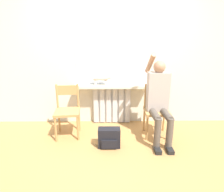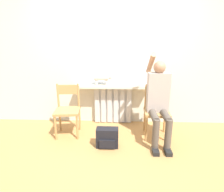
{
  "view_description": "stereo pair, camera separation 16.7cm",
  "coord_description": "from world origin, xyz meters",
  "px_view_note": "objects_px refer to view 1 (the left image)",
  "views": [
    {
      "loc": [
        -0.04,
        -2.34,
        1.55
      ],
      "look_at": [
        0.0,
        0.74,
        0.66
      ],
      "focal_mm": 30.0,
      "sensor_mm": 36.0,
      "label": 1
    },
    {
      "loc": [
        0.13,
        -2.34,
        1.55
      ],
      "look_at": [
        0.0,
        0.74,
        0.66
      ],
      "focal_mm": 30.0,
      "sensor_mm": 36.0,
      "label": 2
    }
  ],
  "objects_px": {
    "person": "(159,98)",
    "chair_left": "(67,110)",
    "chair_right": "(156,109)",
    "cat": "(102,78)",
    "backpack": "(109,138)"
  },
  "relations": [
    {
      "from": "chair_left",
      "to": "cat",
      "type": "height_order",
      "value": "cat"
    },
    {
      "from": "cat",
      "to": "backpack",
      "type": "height_order",
      "value": "cat"
    },
    {
      "from": "chair_right",
      "to": "chair_left",
      "type": "bearing_deg",
      "value": -177.27
    },
    {
      "from": "chair_left",
      "to": "person",
      "type": "xyz_separation_m",
      "value": [
        1.5,
        -0.12,
        0.24
      ]
    },
    {
      "from": "backpack",
      "to": "chair_left",
      "type": "bearing_deg",
      "value": 149.96
    },
    {
      "from": "chair_right",
      "to": "backpack",
      "type": "bearing_deg",
      "value": -150.36
    },
    {
      "from": "person",
      "to": "cat",
      "type": "bearing_deg",
      "value": 149.26
    },
    {
      "from": "chair_left",
      "to": "cat",
      "type": "distance_m",
      "value": 0.86
    },
    {
      "from": "person",
      "to": "backpack",
      "type": "distance_m",
      "value": 1.01
    },
    {
      "from": "chair_left",
      "to": "person",
      "type": "bearing_deg",
      "value": -10.18
    },
    {
      "from": "chair_right",
      "to": "person",
      "type": "bearing_deg",
      "value": -87.7
    },
    {
      "from": "chair_right",
      "to": "person",
      "type": "distance_m",
      "value": 0.27
    },
    {
      "from": "backpack",
      "to": "cat",
      "type": "bearing_deg",
      "value": 98.69
    },
    {
      "from": "person",
      "to": "chair_left",
      "type": "bearing_deg",
      "value": 175.4
    },
    {
      "from": "person",
      "to": "cat",
      "type": "relative_size",
      "value": 2.87
    }
  ]
}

